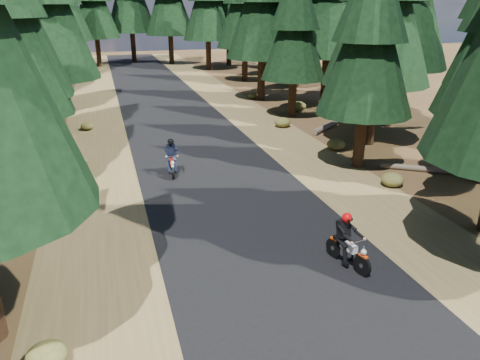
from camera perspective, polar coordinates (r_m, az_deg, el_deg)
The scene contains 9 objects.
ground at distance 14.25m, azimuth 1.71°, elevation -6.19°, with size 120.00×120.00×0.00m, color #412A17.
road at distance 18.67m, azimuth -3.03°, elevation 0.49°, with size 6.00×100.00×0.01m, color black.
shoulder_l at distance 18.25m, azimuth -17.21°, elevation -0.94°, with size 3.20×100.00×0.01m, color brown.
shoulder_r at distance 20.16m, azimuth 9.79°, elevation 1.74°, with size 3.20×100.00×0.01m, color brown.
log_near at distance 27.38m, azimuth 11.52°, elevation 6.98°, with size 0.32×0.32×5.81m, color #4C4233.
log_far at distance 20.55m, azimuth 22.01°, elevation 1.21°, with size 0.24×0.24×3.79m, color #4C4233.
understory_shrubs at distance 21.77m, azimuth -0.44°, elevation 4.21°, with size 16.71×30.81×0.66m.
rider_lead at distance 12.53m, azimuth 13.05°, elevation -8.23°, with size 0.89×1.70×1.45m.
rider_follow at distance 18.87m, azimuth -8.30°, elevation 2.06°, with size 0.64×1.66×1.45m.
Camera 1 is at (-3.98, -12.07, 6.42)m, focal length 35.00 mm.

